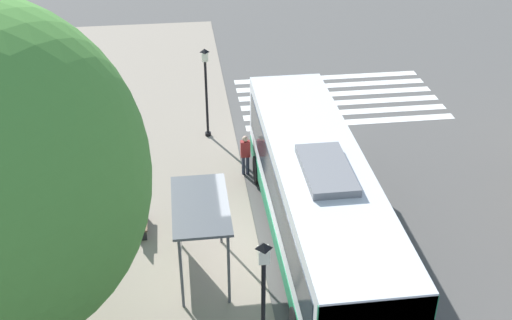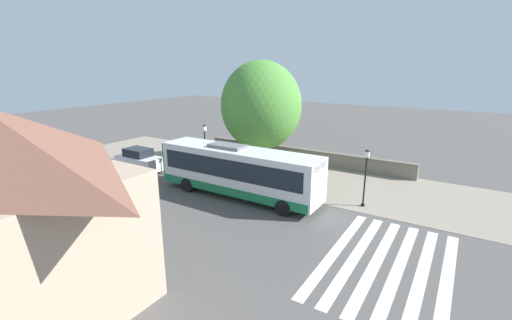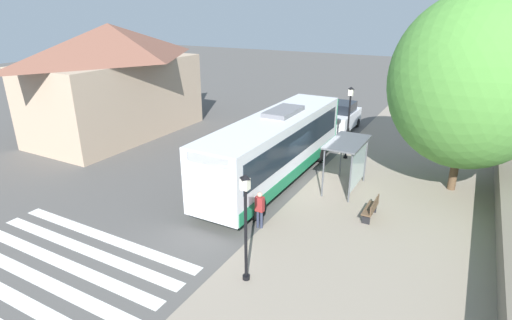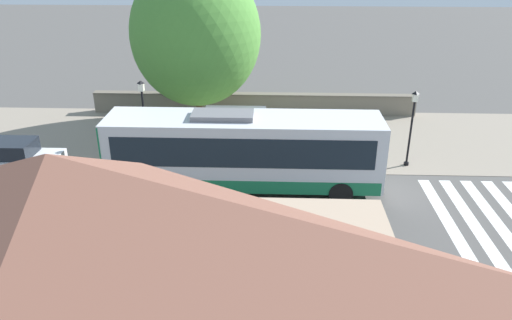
# 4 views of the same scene
# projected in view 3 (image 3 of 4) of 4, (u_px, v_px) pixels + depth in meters

# --- Properties ---
(ground_plane) EXTENTS (120.00, 120.00, 0.00)m
(ground_plane) POSITION_uv_depth(u_px,v_px,m) (305.00, 186.00, 19.97)
(ground_plane) COLOR #514F4C
(ground_plane) RESTS_ON ground
(sidewalk_plaza) EXTENTS (9.00, 44.00, 0.02)m
(sidewalk_plaza) POSITION_uv_depth(u_px,v_px,m) (398.00, 206.00, 17.94)
(sidewalk_plaza) COLOR gray
(sidewalk_plaza) RESTS_ON ground
(crosswalk_stripes) EXTENTS (9.00, 5.25, 0.01)m
(crosswalk_stripes) POSITION_uv_depth(u_px,v_px,m) (50.00, 270.00, 13.55)
(crosswalk_stripes) COLOR silver
(crosswalk_stripes) RESTS_ON ground
(stone_wall) EXTENTS (0.60, 20.00, 1.30)m
(stone_wall) POSITION_uv_depth(u_px,v_px,m) (506.00, 214.00, 15.89)
(stone_wall) COLOR slate
(stone_wall) RESTS_ON ground
(background_building) EXTENTS (6.61, 11.79, 7.41)m
(background_building) POSITION_uv_depth(u_px,v_px,m) (114.00, 79.00, 26.83)
(background_building) COLOR tan
(background_building) RESTS_ON ground
(bus) EXTENTS (2.69, 11.64, 3.55)m
(bus) POSITION_uv_depth(u_px,v_px,m) (276.00, 146.00, 20.03)
(bus) COLOR silver
(bus) RESTS_ON ground
(bus_shelter) EXTENTS (1.57, 3.01, 2.46)m
(bus_shelter) POSITION_uv_depth(u_px,v_px,m) (350.00, 150.00, 18.87)
(bus_shelter) COLOR #515459
(bus_shelter) RESTS_ON ground
(pedestrian) EXTENTS (0.34, 0.22, 1.59)m
(pedestrian) POSITION_uv_depth(u_px,v_px,m) (260.00, 207.00, 15.84)
(pedestrian) COLOR #2D3347
(pedestrian) RESTS_ON ground
(bench) EXTENTS (0.40, 1.43, 0.88)m
(bench) POSITION_uv_depth(u_px,v_px,m) (371.00, 208.00, 16.72)
(bench) COLOR brown
(bench) RESTS_ON ground
(street_lamp_near) EXTENTS (0.28, 0.28, 3.75)m
(street_lamp_near) POSITION_uv_depth(u_px,v_px,m) (246.00, 219.00, 12.29)
(street_lamp_near) COLOR black
(street_lamp_near) RESTS_ON ground
(street_lamp_far) EXTENTS (0.28, 0.28, 4.24)m
(street_lamp_far) POSITION_uv_depth(u_px,v_px,m) (349.00, 117.00, 22.69)
(street_lamp_far) COLOR black
(street_lamp_far) RESTS_ON ground
(shade_tree) EXTENTS (7.17, 7.17, 9.20)m
(shade_tree) POSITION_uv_depth(u_px,v_px,m) (471.00, 82.00, 17.71)
(shade_tree) COLOR brown
(shade_tree) RESTS_ON ground
(parked_car_behind_bus) EXTENTS (1.90, 4.19, 2.01)m
(parked_car_behind_bus) POSITION_uv_depth(u_px,v_px,m) (342.00, 117.00, 28.70)
(parked_car_behind_bus) COLOR silver
(parked_car_behind_bus) RESTS_ON ground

